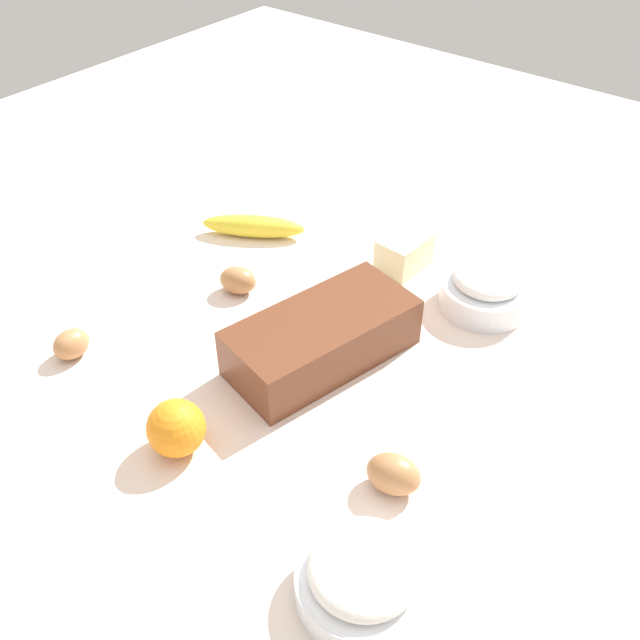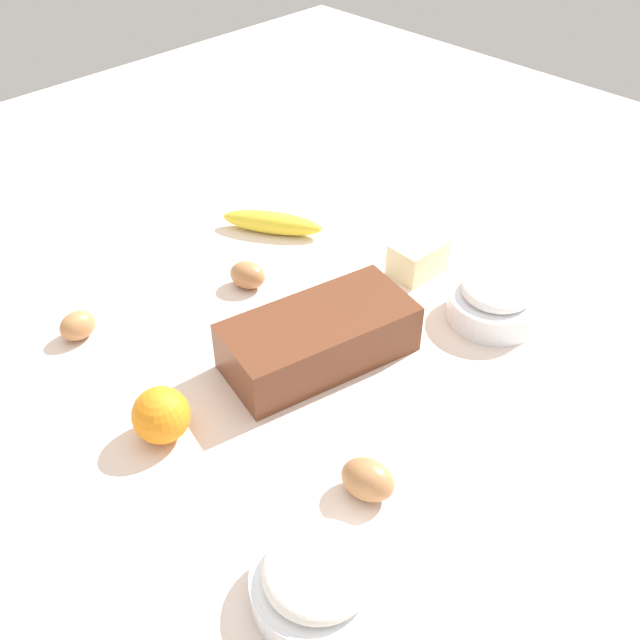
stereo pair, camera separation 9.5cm
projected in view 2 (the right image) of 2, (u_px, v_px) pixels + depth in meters
The scene contains 10 objects.
ground_plane at pixel (320, 345), 1.12m from camera, with size 2.40×2.40×0.02m, color beige.
loaf_pan at pixel (319, 337), 1.05m from camera, with size 0.30×0.19×0.08m.
flour_bowl at pixel (318, 580), 0.77m from camera, with size 0.15×0.15×0.07m.
sugar_bowl at pixel (495, 300), 1.13m from camera, with size 0.15×0.15×0.07m.
banana at pixel (272, 223), 1.33m from camera, with size 0.19×0.04×0.04m, color yellow.
orange_fruit at pixel (161, 415), 0.94m from camera, with size 0.08×0.08×0.08m, color orange.
butter_block at pixel (418, 258), 1.23m from camera, with size 0.09×0.06×0.06m, color #F4EDB2.
egg_near_butter at pixel (368, 479), 0.87m from camera, with size 0.05×0.05×0.07m, color #AC7446.
egg_beside_bowl at pixel (248, 275), 1.20m from camera, with size 0.05×0.05×0.06m, color #B07748.
egg_loose at pixel (78, 326), 1.10m from camera, with size 0.04×0.04×0.06m, color #B47949.
Camera 2 is at (0.59, 0.59, 0.73)m, focal length 40.47 mm.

